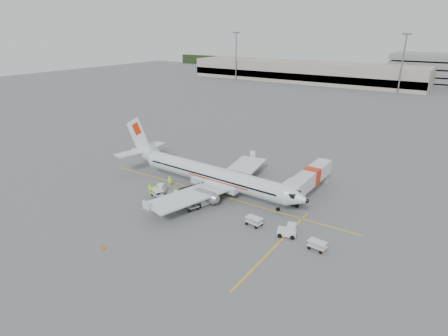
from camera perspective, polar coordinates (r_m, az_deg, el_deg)
The scene contains 24 objects.
ground at distance 57.92m, azimuth -1.10°, elevation -4.10°, with size 360.00×360.00×0.00m, color #56595B.
stripe_lead at distance 57.91m, azimuth -1.10°, elevation -4.10°, with size 44.00×0.20×0.01m, color yellow.
stripe_cross at distance 45.63m, azimuth 7.88°, elevation -11.65°, with size 0.20×20.00×0.01m, color yellow.
terminal_west at distance 187.85m, azimuth 11.89°, elevation 14.18°, with size 110.00×22.00×9.00m, color gray, non-canonical shape.
treeline at distance 221.27m, azimuth 26.37°, elevation 13.06°, with size 300.00×3.00×6.00m, color black, non-canonical shape.
mast_west at distance 190.17m, azimuth 1.85°, elevation 16.63°, with size 3.20×1.20×22.00m, color slate, non-canonical shape.
mast_center at distance 163.66m, azimuth 25.51°, elevation 14.08°, with size 3.20×1.20×22.00m, color slate, non-canonical shape.
aircraft at distance 57.40m, azimuth -1.71°, elevation 0.74°, with size 34.13×26.75×9.41m, color silver, non-canonical shape.
jet_bridge at distance 59.12m, azimuth 13.10°, elevation -1.99°, with size 2.90×15.45×4.05m, color silver, non-canonical shape.
belt_loader at distance 57.67m, azimuth -4.84°, elevation -2.88°, with size 4.80×1.80×2.60m, color silver, non-canonical shape.
tug_fore at distance 47.30m, azimuth 9.57°, elevation -9.27°, with size 2.28×1.30×1.76m, color silver, non-canonical shape.
tug_mid at distance 54.63m, azimuth -3.62°, elevation -4.65°, with size 2.42×1.39×1.87m, color silver, non-canonical shape.
tug_aft at distance 58.88m, azimuth -10.01°, elevation -3.14°, with size 2.10×1.20×1.62m, color silver, non-canonical shape.
cart_loaded_a at distance 53.59m, azimuth -5.15°, elevation -5.54°, with size 2.57×1.52×1.34m, color silver, non-canonical shape.
cart_loaded_b at distance 57.92m, azimuth -10.17°, elevation -3.80°, with size 2.25×1.33×1.18m, color silver, non-canonical shape.
cart_empty_a at distance 49.29m, azimuth 4.59°, elevation -8.12°, with size 2.19×1.30×1.14m, color silver, non-canonical shape.
cart_empty_b at distance 45.53m, azimuth 14.02°, elevation -11.40°, with size 2.10×1.24×1.10m, color silver, non-canonical shape.
cone_nose at distance 45.16m, azimuth 14.65°, elevation -12.17°, with size 0.33×0.33×0.53m, color #E15B02.
cone_port at distance 63.56m, azimuth 6.40°, elevation -1.57°, with size 0.44×0.44×0.71m, color #E15B02.
cone_stbd at distance 46.57m, azimuth -17.99°, elevation -11.42°, with size 0.36×0.36×0.59m, color #E15B02.
crew_a at distance 61.25m, azimuth -8.29°, elevation -2.04°, with size 0.62×0.41×1.70m, color #BFE71C.
crew_b at distance 58.39m, azimuth -10.13°, elevation -3.37°, with size 0.77×0.60×1.59m, color #BFE71C.
crew_c at distance 55.81m, azimuth -7.30°, elevation -4.18°, with size 1.25×0.72×1.93m, color #BFE71C.
crew_d at distance 58.44m, azimuth -11.17°, elevation -3.25°, with size 1.12×0.47×1.92m, color #BFE71C.
Camera 1 is at (30.03, -43.19, 24.23)m, focal length 30.00 mm.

